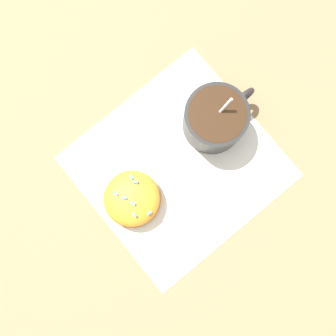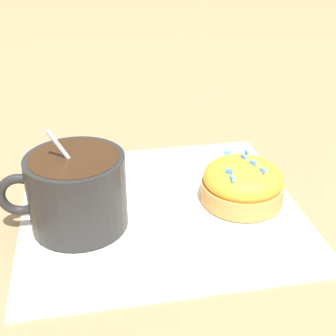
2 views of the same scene
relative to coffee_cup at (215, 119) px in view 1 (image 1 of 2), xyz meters
The scene contains 4 objects.
ground_plane 0.09m from the coffee_cup, ahead, with size 3.00×3.00×0.00m, color #93704C.
paper_napkin 0.09m from the coffee_cup, ahead, with size 0.29×0.28×0.00m.
coffee_cup is the anchor object (origin of this frame).
frosted_pastry 0.17m from the coffee_cup, ahead, with size 0.09×0.09×0.05m.
Camera 1 is at (0.06, 0.04, 0.61)m, focal length 42.00 mm.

